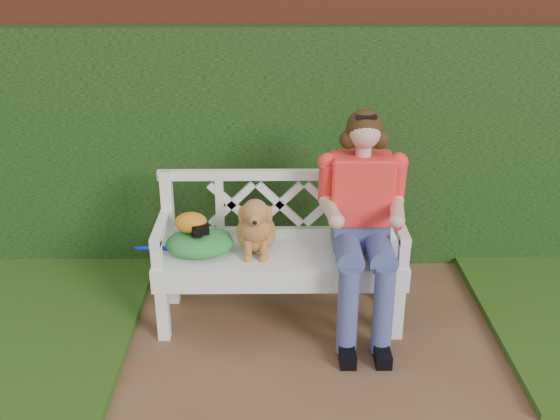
{
  "coord_description": "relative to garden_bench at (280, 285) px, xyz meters",
  "views": [
    {
      "loc": [
        -0.24,
        -2.68,
        2.3
      ],
      "look_at": [
        -0.2,
        0.87,
        0.75
      ],
      "focal_mm": 42.0,
      "sensor_mm": 36.0,
      "label": 1
    }
  ],
  "objects": [
    {
      "name": "seated_woman",
      "position": [
        0.48,
        -0.02,
        0.41
      ],
      "size": [
        0.74,
        0.86,
        1.29
      ],
      "primitive_type": null,
      "rotation": [
        0.0,
        0.0,
        0.3
      ],
      "color": "#E14972",
      "rests_on": "ground"
    },
    {
      "name": "brick_wall",
      "position": [
        0.2,
        1.03,
        0.86
      ],
      "size": [
        10.0,
        0.3,
        2.2
      ],
      "primitive_type": "cube",
      "color": "brown",
      "rests_on": "ground"
    },
    {
      "name": "green_bag",
      "position": [
        -0.48,
        -0.03,
        0.31
      ],
      "size": [
        0.42,
        0.34,
        0.14
      ],
      "primitive_type": null,
      "rotation": [
        0.0,
        0.0,
        0.05
      ],
      "color": "#359024",
      "rests_on": "garden_bench"
    },
    {
      "name": "camera_item",
      "position": [
        -0.48,
        -0.04,
        0.41
      ],
      "size": [
        0.12,
        0.11,
        0.07
      ],
      "primitive_type": "cube",
      "rotation": [
        0.0,
        0.0,
        0.39
      ],
      "color": "black",
      "rests_on": "green_bag"
    },
    {
      "name": "ivy_hedge",
      "position": [
        0.2,
        0.81,
        0.61
      ],
      "size": [
        10.0,
        0.18,
        1.7
      ],
      "primitive_type": "cube",
      "color": "#306221",
      "rests_on": "ground"
    },
    {
      "name": "dog",
      "position": [
        -0.14,
        -0.01,
        0.43
      ],
      "size": [
        0.38,
        0.42,
        0.38
      ],
      "primitive_type": null,
      "rotation": [
        0.0,
        0.0,
        -0.43
      ],
      "color": "#B37035",
      "rests_on": "garden_bench"
    },
    {
      "name": "ground",
      "position": [
        0.2,
        -0.87,
        -0.24
      ],
      "size": [
        60.0,
        60.0,
        0.0
      ],
      "primitive_type": "plane",
      "color": "brown"
    },
    {
      "name": "garden_bench",
      "position": [
        0.0,
        0.0,
        0.0
      ],
      "size": [
        1.64,
        0.78,
        0.48
      ],
      "primitive_type": null,
      "rotation": [
        0.0,
        0.0,
        -0.11
      ],
      "color": "white",
      "rests_on": "ground"
    },
    {
      "name": "tennis_racket",
      "position": [
        -0.54,
        0.02,
        0.25
      ],
      "size": [
        0.57,
        0.33,
        0.03
      ],
      "primitive_type": null,
      "rotation": [
        0.0,
        0.0,
        -0.22
      ],
      "color": "white",
      "rests_on": "garden_bench"
    },
    {
      "name": "baseball_glove",
      "position": [
        -0.53,
        -0.02,
        0.44
      ],
      "size": [
        0.21,
        0.17,
        0.12
      ],
      "primitive_type": "ellipsoid",
      "rotation": [
        0.0,
        0.0,
        0.12
      ],
      "color": "#CC6E15",
      "rests_on": "green_bag"
    }
  ]
}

